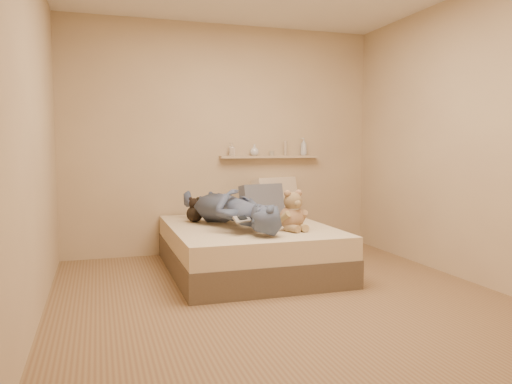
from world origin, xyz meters
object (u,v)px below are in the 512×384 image
object	(u,v)px
game_console	(242,219)
pillow_cream	(276,195)
teddy_bear	(293,214)
wall_shelf	(270,157)
dark_plush	(195,211)
bed	(247,248)
pillow_grey	(262,200)
person	(230,208)

from	to	relation	value
game_console	pillow_cream	world-z (taller)	pillow_cream
game_console	teddy_bear	world-z (taller)	teddy_bear
teddy_bear	wall_shelf	xyz separation A→B (m)	(0.25, 1.34, 0.49)
dark_plush	pillow_cream	distance (m)	1.16
bed	pillow_cream	bearing A→B (deg)	54.32
teddy_bear	pillow_grey	world-z (taller)	teddy_bear
teddy_bear	dark_plush	bearing A→B (deg)	134.24
wall_shelf	dark_plush	bearing A→B (deg)	-150.95
bed	person	distance (m)	0.45
dark_plush	person	bearing A→B (deg)	-55.17
teddy_bear	pillow_cream	xyz separation A→B (m)	(0.29, 1.26, 0.04)
person	pillow_cream	bearing A→B (deg)	-144.21
game_console	wall_shelf	size ratio (longest dim) A/B	0.15
pillow_grey	dark_plush	bearing A→B (deg)	-157.83
bed	wall_shelf	world-z (taller)	wall_shelf
game_console	dark_plush	size ratio (longest dim) A/B	0.67
bed	pillow_cream	distance (m)	1.11
bed	pillow_grey	world-z (taller)	pillow_grey
game_console	pillow_grey	distance (m)	1.36
game_console	wall_shelf	bearing A→B (deg)	62.35
game_console	pillow_cream	size ratio (longest dim) A/B	0.32
game_console	person	bearing A→B (deg)	87.20
teddy_bear	pillow_cream	world-z (taller)	pillow_cream
bed	dark_plush	bearing A→B (deg)	142.53
pillow_cream	pillow_grey	xyz separation A→B (m)	(-0.22, -0.14, -0.03)
game_console	pillow_cream	distance (m)	1.59
pillow_grey	wall_shelf	world-z (taller)	wall_shelf
teddy_bear	wall_shelf	bearing A→B (deg)	79.60
pillow_grey	bed	bearing A→B (deg)	-118.71
dark_plush	person	xyz separation A→B (m)	(0.27, -0.39, 0.07)
teddy_bear	bed	bearing A→B (deg)	125.20
pillow_grey	person	distance (m)	0.92
teddy_bear	person	bearing A→B (deg)	141.47
game_console	wall_shelf	world-z (taller)	wall_shelf
dark_plush	wall_shelf	bearing A→B (deg)	29.05
teddy_bear	wall_shelf	distance (m)	1.45
game_console	person	xyz separation A→B (m)	(0.02, 0.49, 0.04)
pillow_cream	pillow_grey	size ratio (longest dim) A/B	1.10
bed	game_console	distance (m)	0.68
bed	person	xyz separation A→B (m)	(-0.18, -0.04, 0.41)
pillow_grey	wall_shelf	size ratio (longest dim) A/B	0.42
dark_plush	teddy_bear	bearing A→B (deg)	-45.76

